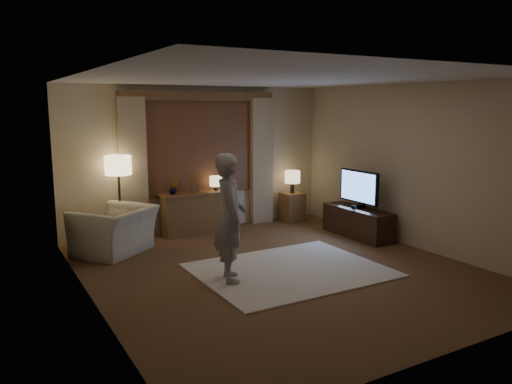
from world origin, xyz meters
TOP-DOWN VIEW (x-y plane):
  - room at (0.00, 0.50)m, footprint 5.04×5.54m
  - rug at (0.10, -0.08)m, footprint 2.50×2.00m
  - sideboard at (-0.20, 2.50)m, footprint 1.20×0.40m
  - picture_frame at (-0.20, 2.50)m, footprint 0.16×0.02m
  - plant at (-0.60, 2.50)m, footprint 0.17×0.13m
  - table_lamp_sideboard at (0.20, 2.50)m, footprint 0.22×0.22m
  - floor_lamp at (-1.54, 2.48)m, footprint 0.42×0.42m
  - armchair at (-1.78, 1.96)m, footprint 1.45×1.43m
  - side_table at (1.83, 2.45)m, footprint 0.40×0.40m
  - table_lamp_side at (1.83, 2.45)m, footprint 0.30×0.30m
  - tv_stand at (2.15, 0.88)m, footprint 0.45×1.40m
  - tv at (2.15, 0.88)m, footprint 0.22×0.91m
  - person at (-0.80, -0.03)m, footprint 0.56×0.69m

SIDE VIEW (x-z plane):
  - rug at x=0.10m, z-range 0.00..0.02m
  - tv_stand at x=2.15m, z-range 0.00..0.50m
  - side_table at x=1.83m, z-range 0.00..0.56m
  - sideboard at x=-0.20m, z-range 0.00..0.70m
  - armchair at x=-1.78m, z-range 0.00..0.71m
  - picture_frame at x=-0.20m, z-range 0.70..0.90m
  - person at x=-0.80m, z-range 0.02..1.67m
  - plant at x=-0.60m, z-range 0.70..1.00m
  - tv at x=2.15m, z-range 0.53..1.19m
  - table_lamp_side at x=1.83m, z-range 0.65..1.09m
  - table_lamp_sideboard at x=0.20m, z-range 0.75..1.05m
  - floor_lamp at x=-1.54m, z-range 0.49..1.95m
  - room at x=0.00m, z-range 0.01..2.65m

